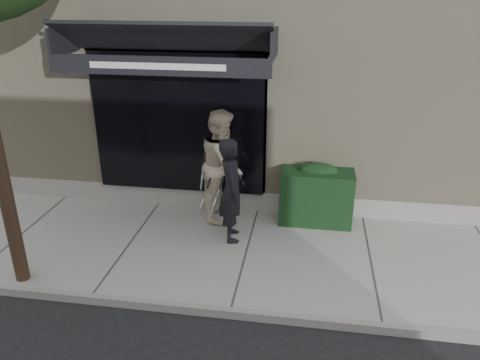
# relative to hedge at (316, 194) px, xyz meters

# --- Properties ---
(ground) EXTENTS (80.00, 80.00, 0.00)m
(ground) POSITION_rel_hedge_xyz_m (-1.10, -1.25, -0.66)
(ground) COLOR black
(ground) RESTS_ON ground
(sidewalk) EXTENTS (20.00, 3.00, 0.12)m
(sidewalk) POSITION_rel_hedge_xyz_m (-1.10, -1.25, -0.60)
(sidewalk) COLOR gray
(sidewalk) RESTS_ON ground
(curb) EXTENTS (20.00, 0.10, 0.14)m
(curb) POSITION_rel_hedge_xyz_m (-1.10, -2.80, -0.59)
(curb) COLOR gray
(curb) RESTS_ON ground
(building_facade) EXTENTS (14.30, 8.04, 5.64)m
(building_facade) POSITION_rel_hedge_xyz_m (-1.11, 3.71, 2.08)
(building_facade) COLOR tan
(building_facade) RESTS_ON ground
(hedge) EXTENTS (1.30, 0.70, 1.14)m
(hedge) POSITION_rel_hedge_xyz_m (0.00, 0.00, 0.00)
(hedge) COLOR black
(hedge) RESTS_ON sidewalk
(pedestrian_front) EXTENTS (0.83, 0.86, 1.80)m
(pedestrian_front) POSITION_rel_hedge_xyz_m (-1.42, -0.86, 0.36)
(pedestrian_front) COLOR black
(pedestrian_front) RESTS_ON sidewalk
(pedestrian_back) EXTENTS (0.81, 1.03, 2.06)m
(pedestrian_back) POSITION_rel_hedge_xyz_m (-1.72, -0.07, 0.49)
(pedestrian_back) COLOR beige
(pedestrian_back) RESTS_ON sidewalk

